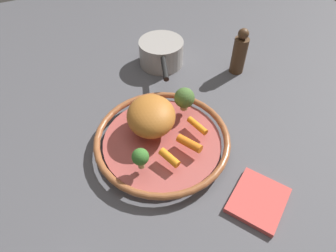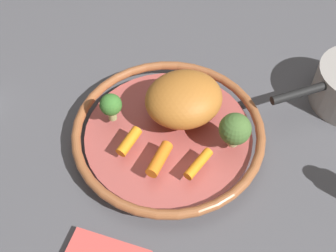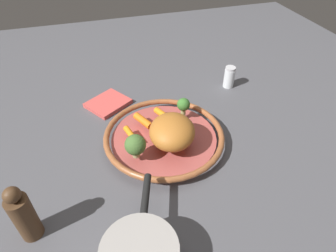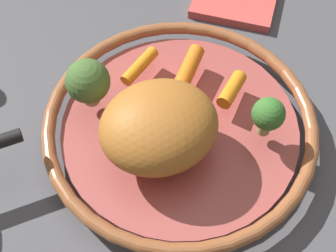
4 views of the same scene
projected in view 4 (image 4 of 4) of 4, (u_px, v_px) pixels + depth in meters
name	position (u px, v px, depth m)	size (l,w,h in m)	color
ground_plane	(179.00, 135.00, 0.61)	(2.07, 2.07, 0.00)	#4C4C51
serving_bowl	(180.00, 127.00, 0.59)	(0.34, 0.34, 0.04)	#A84C47
roast_chicken_piece	(159.00, 126.00, 0.53)	(0.14, 0.12, 0.08)	#AF6827
baby_carrot_right	(140.00, 66.00, 0.61)	(0.02, 0.02, 0.06)	orange
baby_carrot_back	(189.00, 68.00, 0.61)	(0.02, 0.02, 0.06)	orange
baby_carrot_left	(232.00, 89.00, 0.59)	(0.02, 0.02, 0.05)	orange
broccoli_floret_edge	(268.00, 115.00, 0.54)	(0.04, 0.04, 0.06)	#9BA566
broccoli_floret_mid	(88.00, 82.00, 0.56)	(0.05, 0.05, 0.07)	tan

